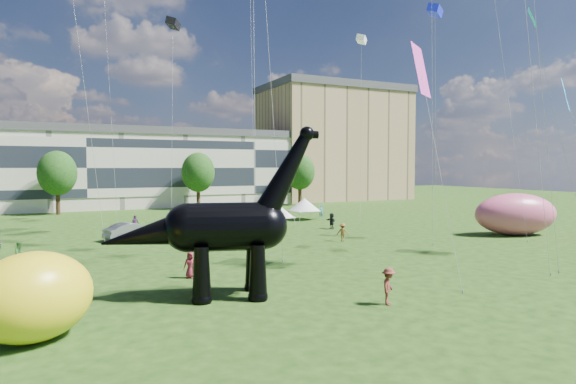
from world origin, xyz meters
name	(u,v)px	position (x,y,z in m)	size (l,w,h in m)	color
ground	(321,297)	(0.00, 0.00, 0.00)	(220.00, 220.00, 0.00)	#16330C
terrace_row	(85,171)	(-8.00, 62.00, 6.00)	(78.00, 11.00, 12.00)	beige
apartment_block	(333,146)	(40.00, 65.00, 11.00)	(28.00, 18.00, 22.00)	tan
tree_mid_left	(57,170)	(-12.00, 53.00, 6.29)	(5.20, 5.20, 9.44)	#382314
tree_mid_right	(198,169)	(8.00, 53.00, 6.29)	(5.20, 5.20, 9.44)	#382314
tree_far_right	(300,169)	(26.00, 53.00, 6.29)	(5.20, 5.20, 9.44)	#382314
dinosaur_sculpture	(219,230)	(-4.70, 2.40, 3.47)	(11.20, 4.61, 9.18)	black
car_grey	(131,231)	(-6.08, 24.50, 0.79)	(1.68, 4.81, 1.59)	slate
car_white	(213,227)	(1.67, 24.41, 0.77)	(2.55, 5.54, 1.54)	white
car_dark	(206,224)	(1.68, 26.76, 0.76)	(2.12, 5.21, 1.51)	#595960
gazebo_near	(276,210)	(9.56, 26.73, 1.91)	(4.73, 4.73, 2.72)	white
gazebo_far	(304,205)	(16.03, 32.34, 1.91)	(3.97, 3.97, 2.72)	white
inflatable_pink	(516,214)	(28.27, 11.18, 2.06)	(8.24, 4.12, 4.12)	#D9547D
inflatable_yellow	(33,297)	(-13.08, -0.65, 1.74)	(4.52, 3.48, 3.48)	yellow
visitors	(201,241)	(-1.98, 15.71, 0.87)	(43.25, 35.51, 1.87)	gray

